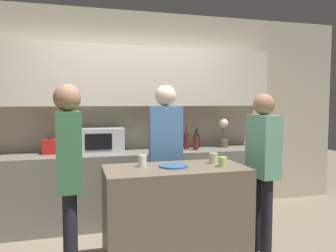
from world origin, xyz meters
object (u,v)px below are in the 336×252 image
Objects in this scene: bottle_3 at (186,141)px; person_right at (166,149)px; cup_1 at (142,161)px; plate_on_island at (174,166)px; potted_plant at (223,133)px; bottle_4 at (196,143)px; cup_2 at (222,162)px; bottle_5 at (197,140)px; person_left at (69,168)px; toaster at (54,146)px; microwave at (102,140)px; bottle_0 at (162,140)px; bottle_1 at (169,140)px; bottle_2 at (176,140)px; cup_0 at (213,158)px; person_center at (263,160)px.

person_right reaches higher than bottle_3.
person_right reaches higher than cup_1.
plate_on_island is (-0.55, -1.26, -0.07)m from bottle_3.
bottle_3 is at bearing -172.24° from potted_plant.
cup_2 is at bearing -99.79° from bottle_4.
person_left is (-1.63, -1.45, -0.01)m from bottle_5.
bottle_3 is 2.80× the size of cup_1.
toaster is at bearing 129.49° from plate_on_island.
plate_on_island is (-0.73, -1.37, -0.05)m from bottle_5.
microwave is 1.32× the size of potted_plant.
bottle_0 is 1.25× the size of bottle_4.
bottle_4 is at bearing -26.51° from bottle_0.
person_left reaches higher than bottle_3.
bottle_0 is at bearing 138.33° from person_left.
bottle_1 is 1.08× the size of bottle_2.
person_left is at bearing -132.68° from bottle_2.
bottle_2 is 1.32m from cup_0.
potted_plant is 1.30× the size of bottle_2.
bottle_1 is at bearing 135.70° from person_left.
person_center reaches higher than cup_1.
bottle_3 reaches higher than cup_0.
bottle_0 is 0.19m from bottle_2.
bottle_3 is at bearing -21.27° from bottle_0.
cup_1 is 0.06× the size of person_left.
cup_1 is 0.59m from person_right.
bottle_5 is at bearing 76.22° from cup_0.
microwave is 1.09m from bottle_3.
microwave is 1.75× the size of bottle_3.
microwave is 0.57m from toaster.
potted_plant is 1.87m from cup_1.
person_left is at bearing 38.86° from person_right.
bottle_0 is 0.09m from bottle_1.
bottle_4 reaches higher than cup_1.
cup_1 is at bearing -137.34° from potted_plant.
bottle_3 reaches higher than plate_on_island.
toaster is at bearing -175.35° from person_left.
microwave is 1.27m from bottle_5.
cup_1 reaches higher than cup_0.
cup_2 is 0.75m from person_right.
bottle_5 is at bearing 78.27° from cup_2.
person_right is at bearing -107.87° from bottle_1.
plate_on_island is at bearing -173.04° from cup_0.
bottle_3 is 3.33× the size of cup_2.
bottle_0 reaches higher than cup_2.
microwave is 0.33× the size of person_center.
person_right reaches higher than person_center.
cup_1 is 1.19× the size of cup_2.
cup_2 is at bearing -115.21° from potted_plant.
bottle_3 is 1.44m from cup_1.
bottle_5 is (0.40, 0.02, -0.03)m from bottle_1.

